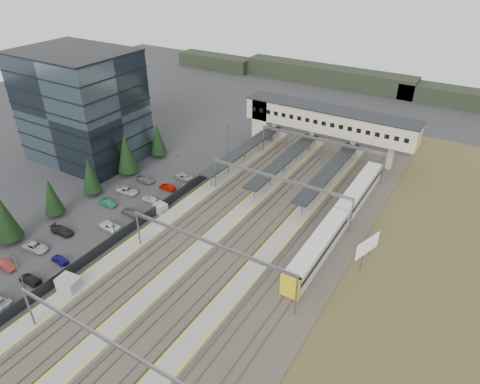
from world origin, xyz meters
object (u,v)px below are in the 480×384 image
Objects in this scene: billboard at (367,247)px; office_building at (82,106)px; train at (340,218)px; footbridge at (317,120)px; relay_cabin_far at (161,208)px; relay_cabin_near at (69,285)px.

office_building is at bearing 176.36° from billboard.
billboard is at bearing -44.84° from train.
office_building reaches higher than billboard.
footbridge is 0.99× the size of train.
relay_cabin_far is 0.06× the size of footbridge.
office_building is at bearing 134.44° from relay_cabin_near.
relay_cabin_far is 42.99m from footbridge.
relay_cabin_near reaches higher than relay_cabin_far.
relay_cabin_near is 22.95m from relay_cabin_far.
office_building is 60.89m from train.
office_building reaches higher than relay_cabin_near.
relay_cabin_far is at bearing 96.00° from relay_cabin_near.
footbridge is at bearing 34.47° from office_building.
office_building is 10.24× the size of relay_cabin_far.
train is at bearing 22.78° from relay_cabin_far.
relay_cabin_far is 37.42m from billboard.
footbridge is at bearing 71.03° from relay_cabin_far.
office_building reaches higher than footbridge.
office_building is at bearing -145.53° from footbridge.
office_building is 47.41m from relay_cabin_near.
footbridge is (43.70, 30.00, -4.26)m from office_building.
office_building is at bearing -177.60° from train.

